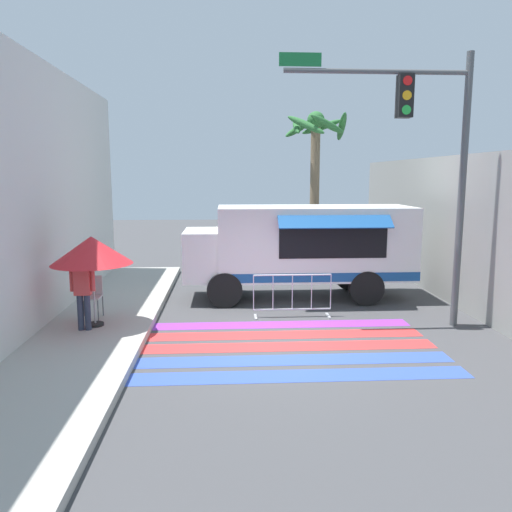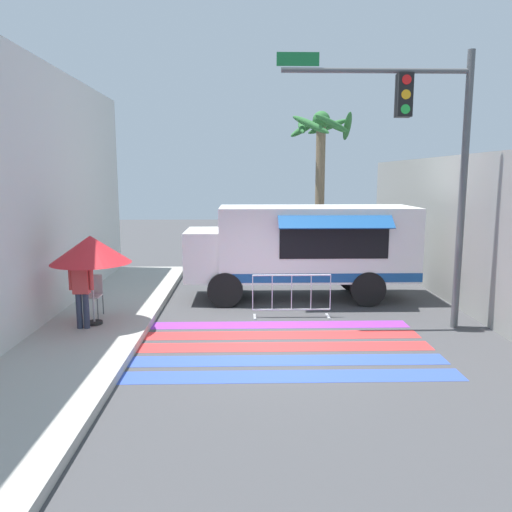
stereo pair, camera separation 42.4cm
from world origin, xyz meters
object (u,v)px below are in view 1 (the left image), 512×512
patio_umbrella (92,251)px  vendor_person (83,287)px  food_truck (297,245)px  barricade_front (292,296)px  traffic_signal_pole (429,144)px  folding_chair (91,293)px  palm_tree (315,157)px

patio_umbrella → vendor_person: bearing=-115.9°
food_truck → vendor_person: bearing=-147.1°
vendor_person → barricade_front: size_ratio=0.85×
barricade_front → vendor_person: bearing=-164.2°
food_truck → barricade_front: size_ratio=3.28×
traffic_signal_pole → vendor_person: 8.12m
food_truck → folding_chair: (-5.14, -2.27, -0.76)m
vendor_person → palm_tree: bearing=48.3°
patio_umbrella → barricade_front: bearing=12.8°
food_truck → vendor_person: (-5.04, -3.26, -0.42)m
barricade_front → palm_tree: bearing=75.1°
folding_chair → traffic_signal_pole: bearing=14.9°
vendor_person → palm_tree: 9.84m
patio_umbrella → food_truck: bearing=31.1°
food_truck → patio_umbrella: 5.73m
food_truck → folding_chair: size_ratio=6.51×
traffic_signal_pole → palm_tree: size_ratio=1.08×
traffic_signal_pole → vendor_person: size_ratio=3.69×
food_truck → barricade_front: food_truck is taller
barricade_front → palm_tree: (1.52, 5.72, 3.56)m
palm_tree → folding_chair: bearing=-136.1°
palm_tree → food_truck: bearing=-106.8°
food_truck → traffic_signal_pole: traffic_signal_pole is taller
vendor_person → palm_tree: (6.19, 7.04, 2.99)m
patio_umbrella → folding_chair: (-0.24, 0.68, -1.09)m
patio_umbrella → vendor_person: patio_umbrella is taller
traffic_signal_pole → folding_chair: 8.36m
traffic_signal_pole → vendor_person: traffic_signal_pole is taller
food_truck → vendor_person: food_truck is taller
patio_umbrella → barricade_front: patio_umbrella is taller
traffic_signal_pole → palm_tree: bearing=101.4°
food_truck → palm_tree: (1.14, 3.79, 2.57)m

